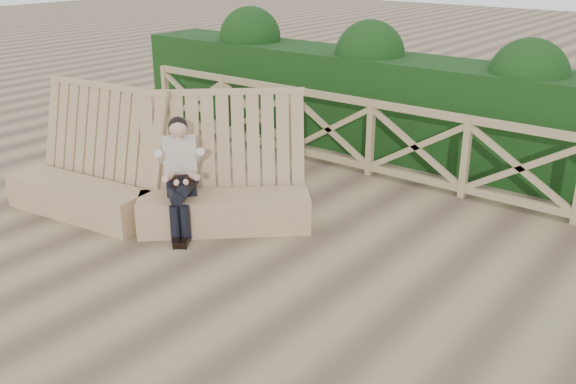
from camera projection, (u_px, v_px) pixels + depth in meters
The scene contains 5 objects.
ground at pixel (245, 283), 6.33m from camera, with size 60.00×60.00×0.00m, color brown.
bench at pixel (152, 189), 7.67m from camera, with size 3.64×2.20×1.56m.
woman at pixel (180, 172), 7.27m from camera, with size 0.75×0.77×1.33m.
guardrail at pixel (415, 147), 8.70m from camera, with size 10.10×0.09×1.10m.
hedge at pixel (454, 115), 9.50m from camera, with size 12.00×1.20×1.50m, color black.
Camera 1 is at (3.77, -4.12, 3.14)m, focal length 40.00 mm.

